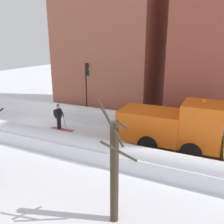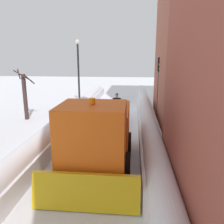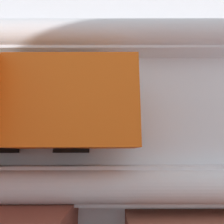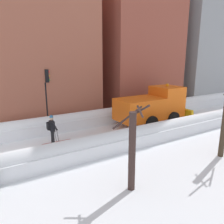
% 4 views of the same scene
% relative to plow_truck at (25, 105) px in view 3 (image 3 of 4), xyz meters
% --- Properties ---
extents(ground_plane, '(80.00, 80.00, 0.00)m').
position_rel_plow_truck_xyz_m(ground_plane, '(0.25, -0.20, -1.48)').
color(ground_plane, white).
extents(snowbank_left, '(1.10, 36.00, 1.20)m').
position_rel_plow_truck_xyz_m(snowbank_left, '(-2.22, -0.20, -0.92)').
color(snowbank_left, white).
rests_on(snowbank_left, ground).
extents(snowbank_right, '(1.10, 36.00, 1.18)m').
position_rel_plow_truck_xyz_m(snowbank_right, '(2.72, -0.20, -0.93)').
color(snowbank_right, white).
rests_on(snowbank_right, ground).
extents(plow_truck, '(3.20, 5.98, 3.12)m').
position_rel_plow_truck_xyz_m(plow_truck, '(0.00, 0.00, 0.00)').
color(plow_truck, orange).
rests_on(plow_truck, ground).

